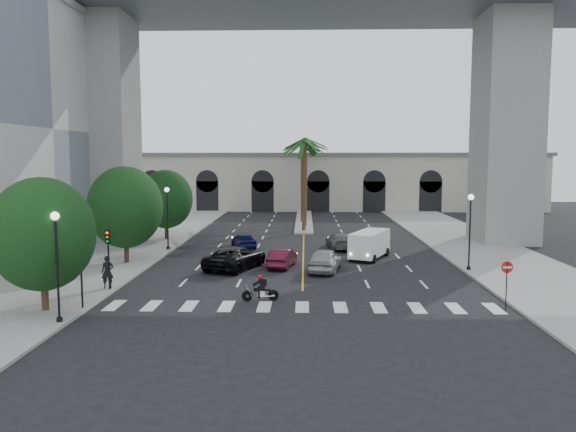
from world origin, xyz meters
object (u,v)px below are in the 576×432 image
(traffic_signal_far, at_px, (108,249))
(cargo_van, at_px, (369,244))
(lamp_post_left_near, at_px, (57,257))
(traffic_signal_near, at_px, (81,262))
(pedestrian_b, at_px, (51,259))
(car_d, at_px, (340,241))
(lamp_post_right, at_px, (470,225))
(car_a, at_px, (325,260))
(car_e, at_px, (244,240))
(lamp_post_left_far, at_px, (167,213))
(car_b, at_px, (282,258))
(pedestrian_a, at_px, (108,272))
(car_c, at_px, (236,257))
(do_not_enter_sign, at_px, (507,275))
(motorcycle_rider, at_px, (261,289))

(traffic_signal_far, height_order, cargo_van, traffic_signal_far)
(lamp_post_left_near, xyz_separation_m, traffic_signal_near, (0.10, 2.50, -0.71))
(lamp_post_left_near, xyz_separation_m, pedestrian_b, (-5.25, 10.69, -2.08))
(traffic_signal_far, relative_size, car_d, 0.80)
(lamp_post_right, bearing_deg, car_d, 131.05)
(car_a, height_order, cargo_van, cargo_van)
(car_a, bearing_deg, car_e, -44.80)
(lamp_post_left_far, height_order, cargo_van, lamp_post_left_far)
(cargo_van, bearing_deg, traffic_signal_far, -121.44)
(traffic_signal_far, distance_m, cargo_van, 20.00)
(traffic_signal_near, bearing_deg, cargo_van, 43.01)
(car_b, distance_m, pedestrian_a, 12.44)
(lamp_post_left_near, bearing_deg, car_c, 63.97)
(lamp_post_left_far, xyz_separation_m, car_b, (9.90, -6.80, -2.56))
(traffic_signal_near, bearing_deg, car_b, 50.05)
(car_c, distance_m, car_d, 11.90)
(lamp_post_right, height_order, pedestrian_a, lamp_post_right)
(car_a, relative_size, cargo_van, 0.89)
(pedestrian_a, bearing_deg, car_c, 32.99)
(do_not_enter_sign, bearing_deg, lamp_post_left_near, -177.04)
(lamp_post_right, distance_m, car_d, 12.88)
(traffic_signal_far, relative_size, pedestrian_b, 1.85)
(cargo_van, bearing_deg, car_c, -132.85)
(car_a, relative_size, pedestrian_a, 2.44)
(do_not_enter_sign, bearing_deg, motorcycle_rider, 168.03)
(traffic_signal_far, bearing_deg, car_a, 26.41)
(lamp_post_left_far, distance_m, car_b, 12.28)
(lamp_post_left_near, relative_size, car_c, 0.93)
(traffic_signal_near, height_order, car_a, traffic_signal_near)
(pedestrian_b, bearing_deg, pedestrian_a, 0.37)
(car_b, relative_size, pedestrian_a, 2.09)
(car_b, bearing_deg, do_not_enter_sign, 148.36)
(car_c, xyz_separation_m, pedestrian_a, (-6.74, -6.78, 0.31))
(traffic_signal_near, bearing_deg, car_c, 59.49)
(motorcycle_rider, xyz_separation_m, pedestrian_b, (-14.40, 5.99, 0.48))
(motorcycle_rider, xyz_separation_m, car_c, (-2.52, 8.89, 0.14))
(pedestrian_a, bearing_deg, pedestrian_b, 130.77)
(lamp_post_left_far, bearing_deg, lamp_post_left_near, -90.00)
(car_b, height_order, pedestrian_a, pedestrian_a)
(do_not_enter_sign, bearing_deg, traffic_signal_far, 166.04)
(traffic_signal_far, distance_m, car_e, 17.34)
(car_e, height_order, pedestrian_b, pedestrian_b)
(car_b, height_order, do_not_enter_sign, do_not_enter_sign)
(pedestrian_b, distance_m, do_not_enter_sign, 28.15)
(lamp_post_right, bearing_deg, traffic_signal_near, -155.18)
(car_d, xyz_separation_m, cargo_van, (2.02, -4.69, 0.52))
(do_not_enter_sign, bearing_deg, lamp_post_right, 79.22)
(car_c, height_order, pedestrian_a, pedestrian_a)
(lamp_post_right, height_order, motorcycle_rider, lamp_post_right)
(car_b, distance_m, cargo_van, 7.58)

